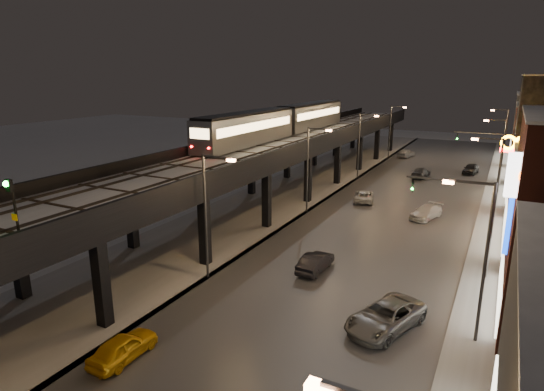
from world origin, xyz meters
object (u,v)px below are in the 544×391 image
at_px(car_onc_red, 471,169).
at_px(rail_signal, 12,199).
at_px(car_onc_white, 426,213).
at_px(car_near_white, 315,263).
at_px(car_mid_dark, 421,173).
at_px(car_mid_silver, 364,196).
at_px(car_far_white, 406,153).
at_px(car_onc_dark, 386,317).
at_px(subway_train, 283,121).
at_px(car_taxi, 123,348).
at_px(sign_citgo, 527,204).

bearing_deg(car_onc_red, rail_signal, -97.05).
relative_size(rail_signal, car_onc_white, 0.69).
bearing_deg(car_near_white, car_onc_red, -98.20).
relative_size(rail_signal, car_mid_dark, 0.67).
xyz_separation_m(car_mid_dark, car_onc_white, (3.84, -19.17, -0.02)).
height_order(rail_signal, car_mid_silver, rail_signal).
relative_size(car_mid_dark, car_far_white, 1.08).
bearing_deg(car_mid_silver, car_far_white, -100.16).
bearing_deg(car_mid_dark, car_onc_white, 105.99).
bearing_deg(car_onc_dark, car_far_white, 119.90).
bearing_deg(subway_train, car_onc_dark, -54.49).
distance_m(car_mid_dark, car_far_white, 16.26).
distance_m(car_mid_silver, car_onc_red, 23.84).
bearing_deg(car_onc_white, car_taxi, -90.26).
bearing_deg(subway_train, car_mid_silver, -15.53).
height_order(car_taxi, car_onc_dark, car_onc_dark).
bearing_deg(car_onc_red, car_taxi, -94.63).
height_order(car_mid_dark, car_onc_dark, car_onc_dark).
xyz_separation_m(car_taxi, car_onc_red, (11.99, 56.64, 0.05)).
bearing_deg(car_mid_silver, car_taxi, 73.02).
height_order(rail_signal, car_onc_dark, rail_signal).
height_order(subway_train, sign_citgo, sign_citgo).
bearing_deg(car_mid_silver, car_near_white, 83.28).
xyz_separation_m(car_near_white, car_onc_dark, (6.57, -5.57, 0.09)).
xyz_separation_m(rail_signal, car_onc_red, (15.18, 59.24, -8.09)).
distance_m(car_near_white, car_mid_silver, 20.38).
relative_size(car_far_white, car_onc_red, 1.01).
xyz_separation_m(car_near_white, car_mid_silver, (-2.24, 20.25, -0.05)).
height_order(rail_signal, car_far_white, rail_signal).
height_order(car_taxi, car_mid_silver, car_taxi).
bearing_deg(rail_signal, car_mid_silver, 81.51).
distance_m(rail_signal, car_onc_dark, 20.16).
xyz_separation_m(subway_train, car_far_white, (10.40, 27.96, -7.65)).
xyz_separation_m(car_taxi, car_near_white, (4.64, 14.57, 0.01)).
distance_m(car_taxi, car_onc_dark, 14.37).
height_order(rail_signal, car_onc_white, rail_signal).
height_order(subway_train, car_onc_dark, subway_train).
height_order(car_onc_red, sign_citgo, sign_citgo).
distance_m(car_mid_silver, car_mid_dark, 16.26).
relative_size(rail_signal, car_mid_silver, 0.69).
xyz_separation_m(car_taxi, car_mid_silver, (2.39, 34.82, -0.04)).
height_order(rail_signal, car_mid_dark, rail_signal).
xyz_separation_m(car_mid_silver, sign_citgo, (15.02, -24.66, 7.41)).
height_order(subway_train, car_onc_white, subway_train).
xyz_separation_m(car_mid_dark, car_far_white, (-5.14, 15.42, 0.06)).
bearing_deg(sign_citgo, car_mid_silver, 121.34).
bearing_deg(car_onc_dark, car_onc_white, 113.18).
xyz_separation_m(rail_signal, car_onc_dark, (14.40, 11.59, -8.04)).
distance_m(car_mid_dark, car_onc_dark, 42.01).
relative_size(car_near_white, car_far_white, 0.95).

